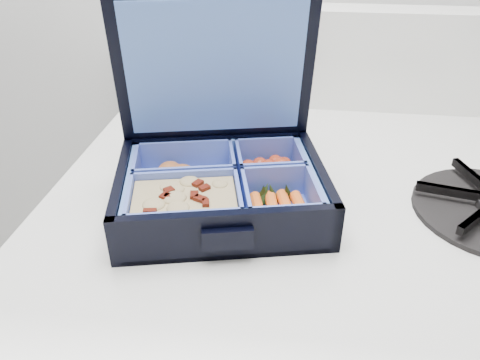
# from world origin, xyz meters

# --- Properties ---
(bento_box) EXTENTS (0.24, 0.20, 0.05)m
(bento_box) POSITION_xyz_m (-0.23, 1.64, 0.95)
(bento_box) COLOR black
(bento_box) RESTS_ON stove
(burner_grate_rear) EXTENTS (0.19, 0.19, 0.02)m
(burner_grate_rear) POSITION_xyz_m (-0.26, 1.81, 0.93)
(burner_grate_rear) COLOR black
(burner_grate_rear) RESTS_ON stove
(fork) EXTENTS (0.07, 0.20, 0.01)m
(fork) POSITION_xyz_m (-0.21, 1.79, 0.93)
(fork) COLOR #ADADAF
(fork) RESTS_ON stove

